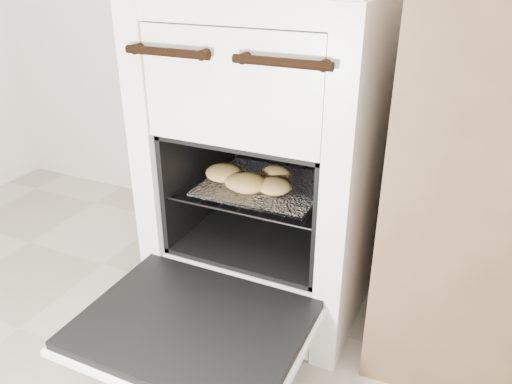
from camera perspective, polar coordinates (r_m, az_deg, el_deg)
stove at (r=1.39m, az=2.36°, el=3.92°), size 0.56×0.62×0.86m
oven_door at (r=1.15m, az=-7.27°, el=-15.04°), size 0.50×0.39×0.04m
oven_rack at (r=1.36m, az=1.32°, el=0.90°), size 0.41×0.39×0.01m
foil_sheet at (r=1.34m, az=1.00°, el=0.81°), size 0.32×0.28×0.01m
baked_rolls at (r=1.32m, az=-0.72°, el=1.48°), size 0.28×0.21×0.05m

